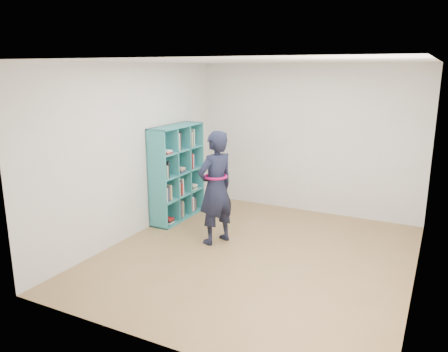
% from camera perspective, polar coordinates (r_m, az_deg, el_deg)
% --- Properties ---
extents(floor, '(4.50, 4.50, 0.00)m').
position_cam_1_polar(floor, '(6.13, 4.20, -10.34)').
color(floor, olive).
rests_on(floor, ground).
extents(ceiling, '(4.50, 4.50, 0.00)m').
position_cam_1_polar(ceiling, '(5.60, 4.69, 14.73)').
color(ceiling, white).
rests_on(ceiling, wall_back).
extents(wall_left, '(0.02, 4.50, 2.60)m').
position_cam_1_polar(wall_left, '(6.73, -11.49, 3.23)').
color(wall_left, beige).
rests_on(wall_left, floor).
extents(wall_right, '(0.02, 4.50, 2.60)m').
position_cam_1_polar(wall_right, '(5.31, 24.75, -0.62)').
color(wall_right, beige).
rests_on(wall_right, floor).
extents(wall_back, '(4.00, 0.02, 2.60)m').
position_cam_1_polar(wall_back, '(7.82, 10.83, 4.72)').
color(wall_back, beige).
rests_on(wall_back, floor).
extents(wall_front, '(4.00, 0.02, 2.60)m').
position_cam_1_polar(wall_front, '(3.82, -8.76, -4.83)').
color(wall_front, beige).
rests_on(wall_front, floor).
extents(bookshelf, '(0.35, 1.20, 1.60)m').
position_cam_1_polar(bookshelf, '(7.42, -6.31, 0.26)').
color(bookshelf, teal).
rests_on(bookshelf, floor).
extents(person, '(0.60, 0.71, 1.67)m').
position_cam_1_polar(person, '(6.30, -1.09, -1.55)').
color(person, black).
rests_on(person, floor).
extents(smartphone, '(0.04, 0.09, 0.13)m').
position_cam_1_polar(smartphone, '(6.42, -1.35, -0.27)').
color(smartphone, silver).
rests_on(smartphone, person).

